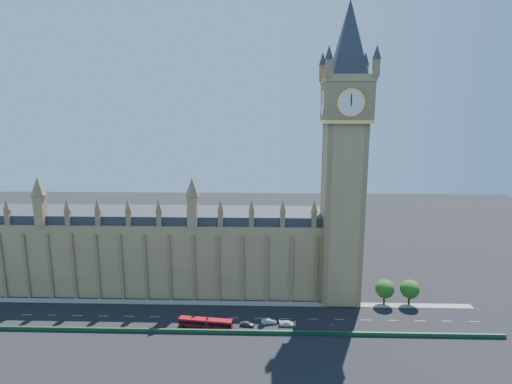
{
  "coord_description": "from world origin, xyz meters",
  "views": [
    {
      "loc": [
        14.22,
        -111.33,
        60.21
      ],
      "look_at": [
        10.53,
        10.0,
        37.04
      ],
      "focal_mm": 28.0,
      "sensor_mm": 36.0,
      "label": 1
    }
  ],
  "objects_px": {
    "car_grey": "(247,324)",
    "car_silver": "(269,321)",
    "red_bus": "(206,323)",
    "car_white": "(288,324)"
  },
  "relations": [
    {
      "from": "car_grey",
      "to": "car_white",
      "type": "distance_m",
      "value": 11.95
    },
    {
      "from": "car_silver",
      "to": "car_white",
      "type": "bearing_deg",
      "value": -107.33
    },
    {
      "from": "car_grey",
      "to": "car_silver",
      "type": "xyz_separation_m",
      "value": [
        6.41,
        1.54,
        0.03
      ]
    },
    {
      "from": "red_bus",
      "to": "car_white",
      "type": "xyz_separation_m",
      "value": [
        23.85,
        1.54,
        -0.67
      ]
    },
    {
      "from": "red_bus",
      "to": "car_grey",
      "type": "relative_size",
      "value": 3.76
    },
    {
      "from": "car_white",
      "to": "car_silver",
      "type": "bearing_deg",
      "value": 81.17
    },
    {
      "from": "car_silver",
      "to": "car_white",
      "type": "xyz_separation_m",
      "value": [
        5.53,
        -1.09,
        -0.01
      ]
    },
    {
      "from": "car_silver",
      "to": "red_bus",
      "type": "bearing_deg",
      "value": 91.94
    },
    {
      "from": "red_bus",
      "to": "car_silver",
      "type": "relative_size",
      "value": 3.49
    },
    {
      "from": "car_grey",
      "to": "car_silver",
      "type": "distance_m",
      "value": 6.59
    }
  ]
}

